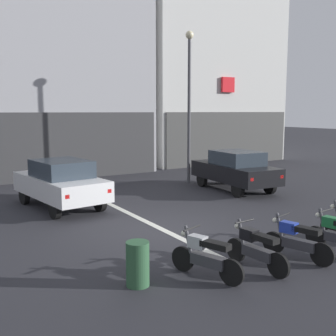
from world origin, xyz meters
TOP-DOWN VIEW (x-y plane):
  - ground_plane at (0.00, 0.00)m, footprint 120.00×120.00m
  - lane_centre_line at (0.00, 6.00)m, footprint 0.20×18.00m
  - building_far_right at (10.75, 14.79)m, footprint 9.52×9.27m
  - car_white_crossing_near at (-1.63, 4.08)m, footprint 2.30×4.30m
  - car_black_parked_kerbside at (5.48, 3.46)m, footprint 2.06×4.22m
  - street_lamp at (4.87, 6.00)m, footprint 0.36×0.36m
  - motorcycle_silver_row_leftmost at (-0.96, -3.26)m, footprint 0.70×1.60m
  - motorcycle_black_row_left_mid at (0.20, -3.43)m, footprint 0.55×1.67m
  - motorcycle_blue_row_centre at (1.35, -3.48)m, footprint 0.62×1.63m
  - trash_bin at (-2.26, -2.89)m, footprint 0.44×0.44m

SIDE VIEW (x-z plane):
  - ground_plane at x=0.00m, z-range 0.00..0.00m
  - lane_centre_line at x=0.00m, z-range 0.00..0.01m
  - trash_bin at x=-2.26m, z-range 0.00..0.85m
  - motorcycle_silver_row_leftmost at x=-0.96m, z-range -0.03..0.95m
  - motorcycle_black_row_left_mid at x=0.20m, z-range -0.03..0.95m
  - motorcycle_blue_row_centre at x=1.35m, z-range -0.03..0.95m
  - car_white_crossing_near at x=-1.63m, z-range 0.07..1.71m
  - car_black_parked_kerbside at x=5.48m, z-range 0.07..1.71m
  - street_lamp at x=4.87m, z-range 0.74..7.49m
  - building_far_right at x=10.75m, z-range -0.01..18.38m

